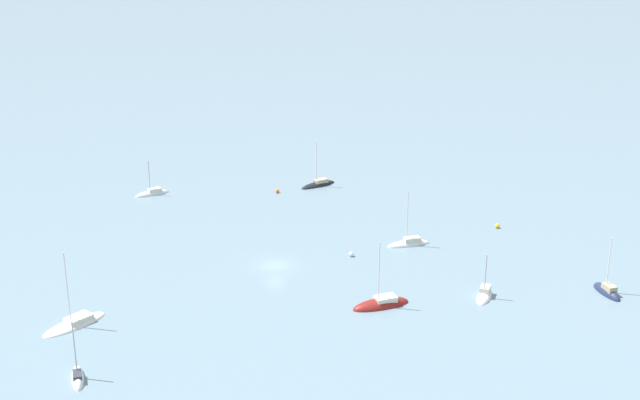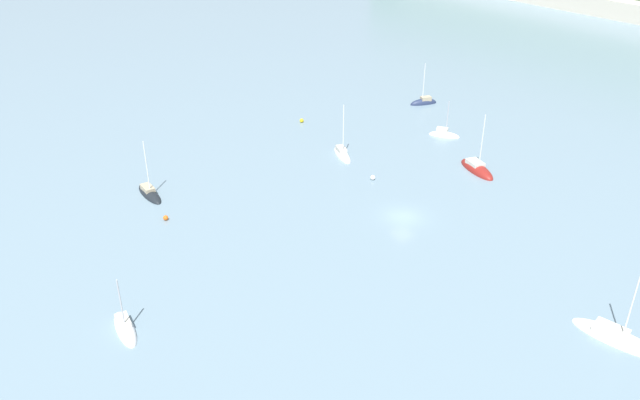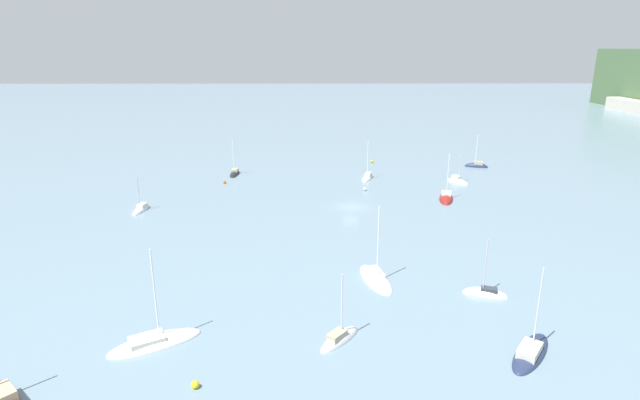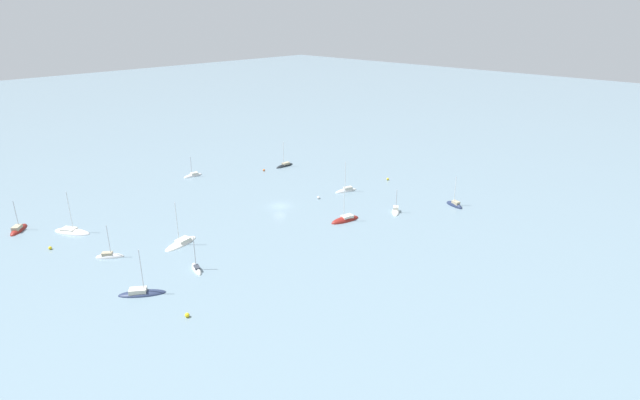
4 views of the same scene
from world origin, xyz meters
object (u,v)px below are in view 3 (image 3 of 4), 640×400
at_px(sailboat_9, 458,181).
at_px(mooring_buoy_0, 195,385).
at_px(sailboat_7, 141,210).
at_px(sailboat_3, 530,353).
at_px(mooring_buoy_1, 372,161).
at_px(sailboat_4, 155,344).
at_px(sailboat_10, 476,166).
at_px(sailboat_8, 446,199).
at_px(mooring_buoy_2, 225,182).
at_px(sailboat_11, 485,295).
at_px(sailboat_0, 3,399).
at_px(sailboat_5, 368,178).
at_px(sailboat_6, 339,340).
at_px(sailboat_1, 375,279).
at_px(sailboat_2, 235,174).
at_px(mooring_buoy_3, 365,189).

xyz_separation_m(sailboat_9, mooring_buoy_0, (62.54, -37.85, 0.18)).
distance_m(sailboat_7, mooring_buoy_0, 48.97).
bearing_deg(sailboat_3, mooring_buoy_1, 41.98).
bearing_deg(sailboat_9, sailboat_4, -73.03).
xyz_separation_m(sailboat_3, sailboat_10, (-71.32, 17.36, -0.02)).
bearing_deg(sailboat_9, sailboat_8, -59.81).
relative_size(sailboat_3, mooring_buoy_0, 13.43).
bearing_deg(sailboat_8, mooring_buoy_2, -91.17).
xyz_separation_m(sailboat_8, sailboat_11, (35.57, -4.71, -0.00)).
bearing_deg(sailboat_10, sailboat_0, 69.18).
bearing_deg(sailboat_0, sailboat_10, -85.57).
relative_size(sailboat_5, mooring_buoy_1, 12.91).
bearing_deg(sailboat_11, sailboat_6, 46.40).
relative_size(sailboat_4, sailboat_10, 1.21).
distance_m(sailboat_5, sailboat_10, 27.44).
relative_size(sailboat_5, sailboat_10, 1.04).
height_order(sailboat_8, mooring_buoy_2, sailboat_8).
bearing_deg(sailboat_7, sailboat_1, 59.56).
relative_size(sailboat_7, sailboat_10, 0.78).
distance_m(sailboat_1, sailboat_8, 35.56).
xyz_separation_m(sailboat_2, sailboat_9, (6.87, 45.50, 0.03)).
xyz_separation_m(sailboat_5, mooring_buoy_2, (3.50, -28.65, 0.19)).
bearing_deg(mooring_buoy_3, sailboat_5, 171.01).
xyz_separation_m(sailboat_2, mooring_buoy_1, (-10.72, 30.27, 0.23)).
distance_m(sailboat_0, sailboat_9, 82.45).
xyz_separation_m(sailboat_6, sailboat_7, (-38.48, -30.94, -0.01)).
height_order(sailboat_8, sailboat_9, sailboat_8).
height_order(sailboat_6, sailboat_10, sailboat_10).
relative_size(sailboat_5, sailboat_9, 1.34).
bearing_deg(mooring_buoy_1, sailboat_5, -9.47).
bearing_deg(sailboat_2, mooring_buoy_1, 109.34).
bearing_deg(sailboat_9, sailboat_10, 113.33).
bearing_deg(sailboat_0, sailboat_1, -104.06).
distance_m(sailboat_1, sailboat_10, 63.65).
relative_size(sailboat_1, mooring_buoy_2, 15.79).
distance_m(sailboat_8, sailboat_11, 35.88).
relative_size(sailboat_0, sailboat_10, 0.90).
xyz_separation_m(sailboat_3, sailboat_5, (-61.19, -8.14, -0.02)).
distance_m(sailboat_1, sailboat_5, 46.54).
height_order(sailboat_10, mooring_buoy_3, sailboat_10).
relative_size(sailboat_1, sailboat_4, 0.97).
bearing_deg(mooring_buoy_0, sailboat_4, -140.34).
distance_m(sailboat_1, sailboat_2, 55.80).
height_order(sailboat_6, mooring_buoy_1, sailboat_6).
height_order(sailboat_2, sailboat_3, sailboat_3).
distance_m(sailboat_3, mooring_buoy_3, 53.15).
bearing_deg(sailboat_10, sailboat_6, 80.92).
relative_size(sailboat_1, sailboat_9, 1.51).
distance_m(sailboat_5, sailboat_9, 17.92).
xyz_separation_m(sailboat_3, mooring_buoy_1, (-75.85, -5.69, 0.20)).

